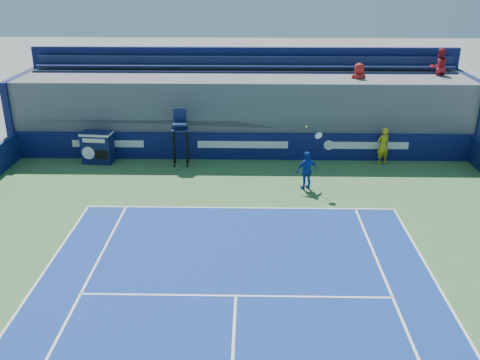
{
  "coord_description": "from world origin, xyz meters",
  "views": [
    {
      "loc": [
        0.37,
        -5.49,
        8.11
      ],
      "look_at": [
        0.0,
        11.5,
        1.25
      ],
      "focal_mm": 40.0,
      "sensor_mm": 36.0,
      "label": 1
    }
  ],
  "objects_px": {
    "match_clock": "(97,147)",
    "tennis_player": "(307,170)",
    "ball_person": "(383,146)",
    "umpire_chair": "(180,131)"
  },
  "relations": [
    {
      "from": "ball_person",
      "to": "match_clock",
      "type": "height_order",
      "value": "ball_person"
    },
    {
      "from": "match_clock",
      "to": "umpire_chair",
      "type": "height_order",
      "value": "umpire_chair"
    },
    {
      "from": "ball_person",
      "to": "match_clock",
      "type": "bearing_deg",
      "value": -22.27
    },
    {
      "from": "ball_person",
      "to": "umpire_chair",
      "type": "bearing_deg",
      "value": -20.7
    },
    {
      "from": "match_clock",
      "to": "ball_person",
      "type": "bearing_deg",
      "value": 0.56
    },
    {
      "from": "umpire_chair",
      "to": "ball_person",
      "type": "bearing_deg",
      "value": 2.13
    },
    {
      "from": "ball_person",
      "to": "tennis_player",
      "type": "height_order",
      "value": "tennis_player"
    },
    {
      "from": "tennis_player",
      "to": "umpire_chair",
      "type": "bearing_deg",
      "value": 153.27
    },
    {
      "from": "match_clock",
      "to": "tennis_player",
      "type": "height_order",
      "value": "tennis_player"
    },
    {
      "from": "match_clock",
      "to": "tennis_player",
      "type": "relative_size",
      "value": 0.54
    }
  ]
}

